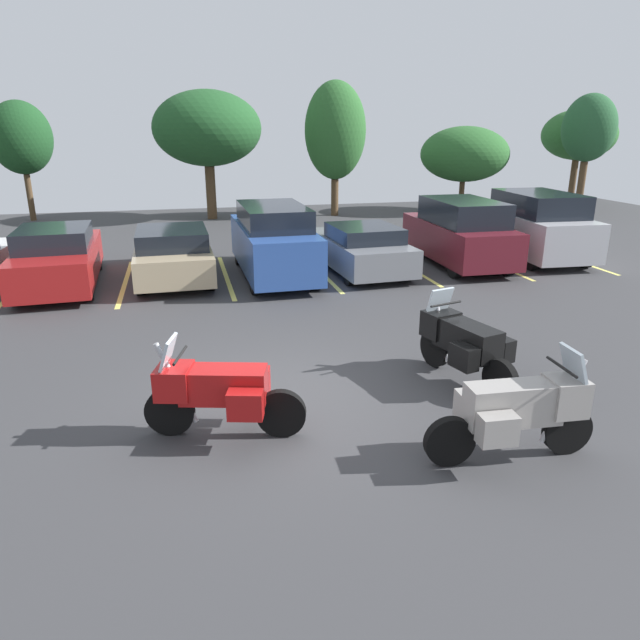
{
  "coord_description": "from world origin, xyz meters",
  "views": [
    {
      "loc": [
        -1.33,
        -7.85,
        3.91
      ],
      "look_at": [
        0.89,
        1.39,
        0.72
      ],
      "focal_mm": 32.46,
      "sensor_mm": 36.0,
      "label": 1
    }
  ],
  "objects_px": {
    "motorcycle_second": "(463,341)",
    "car_maroon": "(460,233)",
    "motorcycle_touring": "(218,390)",
    "car_silver": "(534,226)",
    "car_tan": "(173,253)",
    "car_grey": "(361,248)",
    "car_blue": "(273,241)",
    "car_red": "(58,258)",
    "motorcycle_third": "(519,410)"
  },
  "relations": [
    {
      "from": "motorcycle_second",
      "to": "car_maroon",
      "type": "xyz_separation_m",
      "value": [
        3.7,
        7.6,
        0.28
      ]
    },
    {
      "from": "motorcycle_second",
      "to": "car_silver",
      "type": "relative_size",
      "value": 0.44
    },
    {
      "from": "motorcycle_third",
      "to": "car_tan",
      "type": "height_order",
      "value": "motorcycle_third"
    },
    {
      "from": "car_red",
      "to": "car_maroon",
      "type": "relative_size",
      "value": 1.05
    },
    {
      "from": "motorcycle_second",
      "to": "car_grey",
      "type": "bearing_deg",
      "value": 85.15
    },
    {
      "from": "car_blue",
      "to": "car_maroon",
      "type": "height_order",
      "value": "car_blue"
    },
    {
      "from": "car_tan",
      "to": "motorcycle_touring",
      "type": "bearing_deg",
      "value": -86.32
    },
    {
      "from": "car_silver",
      "to": "motorcycle_touring",
      "type": "bearing_deg",
      "value": -139.34
    },
    {
      "from": "motorcycle_touring",
      "to": "car_tan",
      "type": "distance_m",
      "value": 8.81
    },
    {
      "from": "car_tan",
      "to": "car_maroon",
      "type": "height_order",
      "value": "car_maroon"
    },
    {
      "from": "motorcycle_third",
      "to": "car_maroon",
      "type": "height_order",
      "value": "car_maroon"
    },
    {
      "from": "motorcycle_second",
      "to": "car_maroon",
      "type": "distance_m",
      "value": 8.46
    },
    {
      "from": "motorcycle_third",
      "to": "car_red",
      "type": "height_order",
      "value": "car_red"
    },
    {
      "from": "motorcycle_second",
      "to": "car_maroon",
      "type": "height_order",
      "value": "car_maroon"
    },
    {
      "from": "car_tan",
      "to": "car_grey",
      "type": "relative_size",
      "value": 1.09
    },
    {
      "from": "car_tan",
      "to": "car_grey",
      "type": "bearing_deg",
      "value": -4.76
    },
    {
      "from": "car_tan",
      "to": "car_blue",
      "type": "bearing_deg",
      "value": -9.67
    },
    {
      "from": "motorcycle_touring",
      "to": "car_silver",
      "type": "relative_size",
      "value": 0.43
    },
    {
      "from": "motorcycle_touring",
      "to": "car_silver",
      "type": "xyz_separation_m",
      "value": [
        10.29,
        8.84,
        0.35
      ]
    },
    {
      "from": "car_grey",
      "to": "car_silver",
      "type": "xyz_separation_m",
      "value": [
        5.73,
        0.48,
        0.34
      ]
    },
    {
      "from": "motorcycle_second",
      "to": "car_red",
      "type": "xyz_separation_m",
      "value": [
        -7.33,
        7.72,
        0.07
      ]
    },
    {
      "from": "car_tan",
      "to": "car_silver",
      "type": "bearing_deg",
      "value": 0.26
    },
    {
      "from": "car_tan",
      "to": "car_silver",
      "type": "xyz_separation_m",
      "value": [
        10.85,
        0.05,
        0.3
      ]
    },
    {
      "from": "motorcycle_third",
      "to": "car_silver",
      "type": "relative_size",
      "value": 0.45
    },
    {
      "from": "motorcycle_touring",
      "to": "car_tan",
      "type": "xyz_separation_m",
      "value": [
        -0.56,
        8.79,
        0.04
      ]
    },
    {
      "from": "motorcycle_touring",
      "to": "car_maroon",
      "type": "height_order",
      "value": "car_maroon"
    },
    {
      "from": "car_tan",
      "to": "car_grey",
      "type": "xyz_separation_m",
      "value": [
        5.12,
        -0.43,
        -0.04
      ]
    },
    {
      "from": "motorcycle_second",
      "to": "car_tan",
      "type": "relative_size",
      "value": 0.45
    },
    {
      "from": "motorcycle_second",
      "to": "car_silver",
      "type": "xyz_separation_m",
      "value": [
        6.37,
        7.97,
        0.33
      ]
    },
    {
      "from": "motorcycle_touring",
      "to": "car_maroon",
      "type": "bearing_deg",
      "value": 48.02
    },
    {
      "from": "car_maroon",
      "to": "car_red",
      "type": "bearing_deg",
      "value": 179.37
    },
    {
      "from": "car_maroon",
      "to": "car_silver",
      "type": "height_order",
      "value": "car_silver"
    },
    {
      "from": "car_grey",
      "to": "car_maroon",
      "type": "distance_m",
      "value": 3.08
    },
    {
      "from": "motorcycle_touring",
      "to": "car_silver",
      "type": "distance_m",
      "value": 13.57
    },
    {
      "from": "car_tan",
      "to": "car_maroon",
      "type": "bearing_deg",
      "value": -2.22
    },
    {
      "from": "motorcycle_second",
      "to": "car_blue",
      "type": "height_order",
      "value": "car_blue"
    },
    {
      "from": "motorcycle_touring",
      "to": "car_tan",
      "type": "relative_size",
      "value": 0.44
    },
    {
      "from": "car_blue",
      "to": "car_silver",
      "type": "distance_m",
      "value": 8.22
    },
    {
      "from": "motorcycle_touring",
      "to": "car_tan",
      "type": "height_order",
      "value": "car_tan"
    },
    {
      "from": "car_red",
      "to": "car_grey",
      "type": "distance_m",
      "value": 7.96
    },
    {
      "from": "car_blue",
      "to": "car_grey",
      "type": "distance_m",
      "value": 2.49
    },
    {
      "from": "car_blue",
      "to": "car_silver",
      "type": "bearing_deg",
      "value": 3.49
    },
    {
      "from": "car_blue",
      "to": "car_maroon",
      "type": "xyz_separation_m",
      "value": [
        5.54,
        0.13,
        -0.02
      ]
    },
    {
      "from": "motorcycle_second",
      "to": "car_grey",
      "type": "height_order",
      "value": "motorcycle_second"
    },
    {
      "from": "motorcycle_third",
      "to": "motorcycle_touring",
      "type": "bearing_deg",
      "value": 157.86
    },
    {
      "from": "car_grey",
      "to": "motorcycle_second",
      "type": "bearing_deg",
      "value": -94.85
    },
    {
      "from": "car_grey",
      "to": "car_tan",
      "type": "bearing_deg",
      "value": 175.24
    },
    {
      "from": "car_tan",
      "to": "car_maroon",
      "type": "relative_size",
      "value": 1.03
    },
    {
      "from": "car_silver",
      "to": "car_maroon",
      "type": "bearing_deg",
      "value": -172.18
    },
    {
      "from": "car_tan",
      "to": "car_red",
      "type": "bearing_deg",
      "value": -176.05
    }
  ]
}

